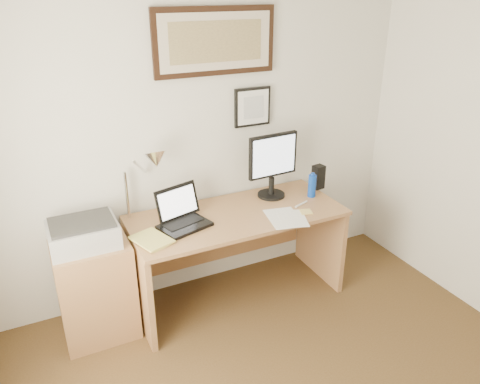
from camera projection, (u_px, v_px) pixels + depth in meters
wall_back at (198, 139)px, 3.53m from camera, size 3.50×0.02×2.50m
side_cabinet at (96, 290)px, 3.26m from camera, size 0.50×0.40×0.73m
water_bottle at (312, 186)px, 3.74m from camera, size 0.06×0.06×0.18m
bottle_cap at (313, 174)px, 3.70m from camera, size 0.03×0.03×0.02m
speaker at (318, 177)px, 3.89m from camera, size 0.10×0.09×0.20m
paper_sheet_a at (284, 218)px, 3.43m from camera, size 0.29×0.36×0.00m
paper_sheet_b at (293, 218)px, 3.41m from camera, size 0.28×0.33×0.00m
sticky_pad at (306, 212)px, 3.50m from camera, size 0.11×0.11×0.01m
marker_pen at (301, 204)px, 3.62m from camera, size 0.14×0.06×0.02m
book at (139, 245)px, 3.05m from camera, size 0.28×0.32×0.02m
desk at (232, 236)px, 3.66m from camera, size 1.60×0.70×0.75m
laptop at (182, 217)px, 3.31m from camera, size 0.39×0.38×0.26m
lcd_monitor at (273, 163)px, 3.66m from camera, size 0.42×0.22×0.52m
printer at (83, 233)px, 3.08m from camera, size 0.44×0.34×0.18m
desk_lamp at (153, 163)px, 3.24m from camera, size 0.29×0.27×0.53m
picture_large at (216, 41)px, 3.28m from camera, size 0.92×0.04×0.47m
picture_small at (253, 107)px, 3.61m from camera, size 0.30×0.03×0.30m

